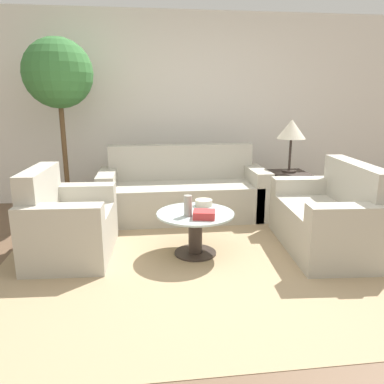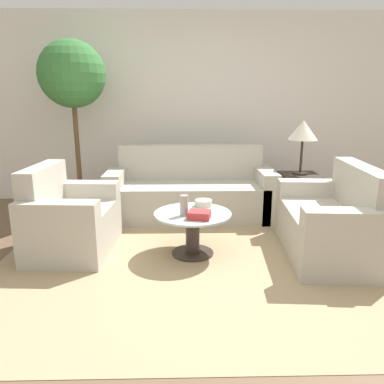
{
  "view_description": "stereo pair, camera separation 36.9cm",
  "coord_description": "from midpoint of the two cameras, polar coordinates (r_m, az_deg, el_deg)",
  "views": [
    {
      "loc": [
        -0.57,
        -2.69,
        1.46
      ],
      "look_at": [
        -0.12,
        0.86,
        0.55
      ],
      "focal_mm": 35.0,
      "sensor_mm": 36.0,
      "label": 1
    },
    {
      "loc": [
        -0.2,
        -2.72,
        1.46
      ],
      "look_at": [
        -0.12,
        0.86,
        0.55
      ],
      "focal_mm": 35.0,
      "sensor_mm": 36.0,
      "label": 2
    }
  ],
  "objects": [
    {
      "name": "book_stack",
      "position": [
        3.32,
        4.31,
        -3.53
      ],
      "size": [
        0.22,
        0.2,
        0.07
      ],
      "rotation": [
        0.0,
        0.0,
        -0.21
      ],
      "color": "#BC3333",
      "rests_on": "coffee_table"
    },
    {
      "name": "coffee_table",
      "position": [
        3.53,
        3.1,
        -5.48
      ],
      "size": [
        0.73,
        0.73,
        0.41
      ],
      "color": "#332823",
      "rests_on": "ground_plane"
    },
    {
      "name": "loveseat",
      "position": [
        3.84,
        23.44,
        -4.7
      ],
      "size": [
        0.83,
        1.33,
        0.86
      ],
      "rotation": [
        0.0,
        0.0,
        -1.64
      ],
      "color": "#B2AD9E",
      "rests_on": "ground_plane"
    },
    {
      "name": "wall_back",
      "position": [
        5.45,
        2.78,
        12.55
      ],
      "size": [
        10.0,
        0.06,
        2.6
      ],
      "color": "white",
      "rests_on": "ground_plane"
    },
    {
      "name": "side_table",
      "position": [
        4.91,
        18.01,
        -0.51
      ],
      "size": [
        0.46,
        0.46,
        0.54
      ],
      "color": "#332823",
      "rests_on": "ground_plane"
    },
    {
      "name": "ground_plane",
      "position": [
        3.1,
        6.16,
        -13.93
      ],
      "size": [
        14.0,
        14.0,
        0.0
      ],
      "primitive_type": "plane",
      "color": "brown"
    },
    {
      "name": "potted_plant",
      "position": [
        4.92,
        -15.61,
        15.12
      ],
      "size": [
        0.82,
        0.82,
        2.14
      ],
      "color": "#93704C",
      "rests_on": "ground_plane"
    },
    {
      "name": "bowl",
      "position": [
        3.7,
        4.62,
        -1.73
      ],
      "size": [
        0.17,
        0.17,
        0.06
      ],
      "color": "beige",
      "rests_on": "coffee_table"
    },
    {
      "name": "vase",
      "position": [
        3.37,
        1.91,
        -2.12
      ],
      "size": [
        0.07,
        0.07,
        0.19
      ],
      "color": "#9E998E",
      "rests_on": "coffee_table"
    },
    {
      "name": "rug",
      "position": [
        3.63,
        3.04,
        -9.4
      ],
      "size": [
        3.53,
        3.27,
        0.01
      ],
      "color": "tan",
      "rests_on": "ground_plane"
    },
    {
      "name": "sofa_main",
      "position": [
        4.69,
        2.09,
        -0.22
      ],
      "size": [
        2.03,
        0.78,
        0.87
      ],
      "color": "#B2AD9E",
      "rests_on": "ground_plane"
    },
    {
      "name": "table_lamp",
      "position": [
        4.78,
        18.74,
        8.71
      ],
      "size": [
        0.35,
        0.35,
        0.66
      ],
      "color": "#332823",
      "rests_on": "side_table"
    },
    {
      "name": "armchair",
      "position": [
        3.75,
        -15.79,
        -4.49
      ],
      "size": [
        0.77,
        1.0,
        0.84
      ],
      "rotation": [
        0.0,
        0.0,
        1.52
      ],
      "color": "#B2AD9E",
      "rests_on": "ground_plane"
    }
  ]
}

